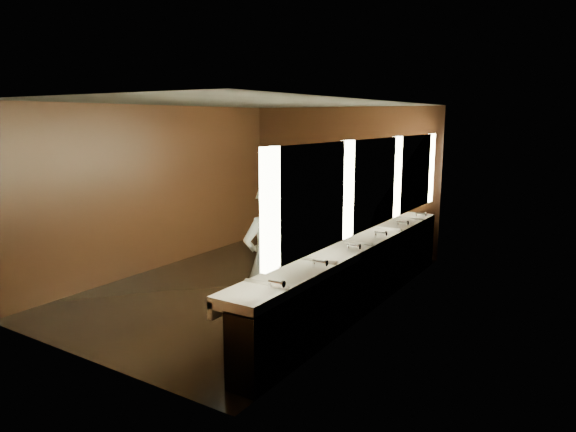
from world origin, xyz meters
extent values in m
plane|color=black|center=(0.00, 0.00, 0.00)|extent=(6.00, 6.00, 0.00)
cube|color=#2D2D2B|center=(0.00, 0.00, 2.80)|extent=(4.00, 6.00, 0.02)
cube|color=black|center=(0.00, 3.00, 1.40)|extent=(4.00, 0.02, 2.80)
cube|color=black|center=(0.00, -3.00, 1.40)|extent=(4.00, 0.02, 2.80)
cube|color=black|center=(-2.00, 0.00, 1.40)|extent=(0.02, 6.00, 2.80)
cube|color=black|center=(2.00, 0.00, 1.40)|extent=(0.02, 6.00, 2.80)
cube|color=black|center=(1.82, 0.00, 0.40)|extent=(0.36, 5.40, 0.81)
cube|color=white|center=(1.73, 0.00, 0.85)|extent=(0.55, 5.40, 0.12)
cube|color=white|center=(1.48, 0.00, 0.77)|extent=(0.06, 5.40, 0.18)
cylinder|color=silver|center=(1.91, -2.20, 0.99)|extent=(0.18, 0.04, 0.04)
cylinder|color=silver|center=(1.91, -1.32, 0.99)|extent=(0.18, 0.04, 0.04)
cylinder|color=silver|center=(1.91, -0.44, 0.99)|extent=(0.18, 0.04, 0.04)
cylinder|color=silver|center=(1.91, 0.44, 0.99)|extent=(0.18, 0.04, 0.04)
cylinder|color=silver|center=(1.91, 1.32, 0.99)|extent=(0.18, 0.04, 0.04)
cylinder|color=silver|center=(1.91, 2.20, 0.99)|extent=(0.18, 0.04, 0.04)
cube|color=#FAF5C0|center=(1.97, -2.40, 1.75)|extent=(0.06, 0.22, 1.15)
cube|color=white|center=(1.99, -1.60, 1.75)|extent=(0.03, 1.32, 1.15)
cube|color=#FAF5C0|center=(1.97, -0.80, 1.75)|extent=(0.06, 0.23, 1.15)
cube|color=white|center=(1.99, 0.00, 1.75)|extent=(0.03, 1.32, 1.15)
cube|color=#FAF5C0|center=(1.97, 0.80, 1.75)|extent=(0.06, 0.23, 1.15)
cube|color=white|center=(1.99, 1.60, 1.75)|extent=(0.03, 1.32, 1.15)
cube|color=#FAF5C0|center=(1.97, 2.40, 1.75)|extent=(0.06, 0.22, 1.15)
imported|color=#7B99B8|center=(1.22, -1.35, 0.91)|extent=(0.64, 0.78, 1.82)
cylinder|color=black|center=(1.58, -0.73, 0.25)|extent=(0.40, 0.40, 0.50)
camera|label=1|loc=(4.59, -6.19, 2.57)|focal=32.00mm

